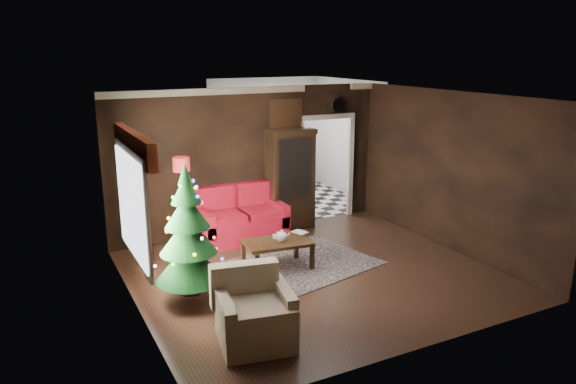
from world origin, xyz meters
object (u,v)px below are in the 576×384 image
christmas_tree (188,232)px  kitchen_table (287,190)px  teapot (282,236)px  wall_clock (338,105)px  floor_lamp (184,209)px  loveseat (241,214)px  curio_cabinet (290,182)px  coffee_table (278,255)px  armchair (255,308)px

christmas_tree → kitchen_table: 5.12m
teapot → wall_clock: wall_clock is taller
floor_lamp → loveseat: bearing=13.4°
christmas_tree → teapot: (1.65, 0.43, -0.47)m
christmas_tree → floor_lamp: bearing=75.5°
floor_lamp → wall_clock: 3.90m
loveseat → curio_cabinet: (1.15, 0.22, 0.45)m
teapot → kitchen_table: kitchen_table is taller
teapot → wall_clock: (2.33, 2.06, 1.80)m
loveseat → teapot: loveseat is taller
coffee_table → wall_clock: 3.76m
coffee_table → christmas_tree: bearing=-163.0°
kitchen_table → armchair: bearing=-120.7°
loveseat → armchair: bearing=-109.8°
curio_cabinet → loveseat: bearing=-169.2°
coffee_table → wall_clock: size_ratio=3.31×
curio_cabinet → christmas_tree: size_ratio=1.05×
armchair → loveseat: bearing=81.0°
christmas_tree → wall_clock: wall_clock is taller
curio_cabinet → armchair: bearing=-122.9°
loveseat → kitchen_table: (1.80, 1.65, -0.12)m
christmas_tree → loveseat: bearing=52.0°
loveseat → armchair: loveseat is taller
floor_lamp → teapot: 1.84m
christmas_tree → kitchen_table: size_ratio=2.42×
wall_clock → floor_lamp: bearing=-169.1°
loveseat → teapot: bearing=-89.2°
christmas_tree → wall_clock: bearing=32.0°
armchair → kitchen_table: bearing=70.1°
teapot → coffee_table: bearing=121.0°
kitchen_table → wall_clock: bearing=-66.3°
floor_lamp → wall_clock: size_ratio=5.65×
christmas_tree → armchair: bearing=-75.7°
loveseat → kitchen_table: 2.45m
teapot → armchair: bearing=-124.7°
loveseat → kitchen_table: bearing=42.5°
christmas_tree → kitchen_table: bearing=47.5°
christmas_tree → wall_clock: 4.88m
curio_cabinet → wall_clock: size_ratio=5.94×
wall_clock → kitchen_table: wall_clock is taller
christmas_tree → coffee_table: 1.87m
coffee_table → teapot: size_ratio=5.38×
floor_lamp → coffee_table: bearing=-49.0°
armchair → kitchen_table: size_ratio=1.23×
curio_cabinet → christmas_tree: christmas_tree is taller
curio_cabinet → floor_lamp: curio_cabinet is taller
floor_lamp → armchair: (-0.10, -3.24, -0.37)m
loveseat → floor_lamp: size_ratio=0.94×
loveseat → christmas_tree: 2.70m
loveseat → coffee_table: bearing=-90.6°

